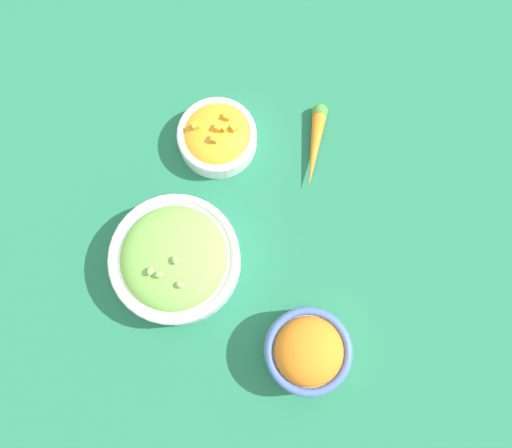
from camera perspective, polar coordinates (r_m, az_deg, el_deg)
The scene contains 5 objects.
ground_plane at distance 0.78m, azimuth 0.00°, elevation -0.48°, with size 3.00×3.00×0.00m, color #23704C.
bowl_lettuce at distance 0.74m, azimuth -9.24°, elevation -3.95°, with size 0.19×0.19×0.08m.
bowl_carrots at distance 0.72m, azimuth 5.92°, elevation -14.22°, with size 0.12×0.12×0.09m.
bowl_squash at distance 0.80m, azimuth -4.48°, elevation 9.96°, with size 0.13×0.13×0.06m.
loose_carrot at distance 0.81m, azimuth 6.81°, elevation 9.23°, with size 0.13×0.08×0.03m.
Camera 1 is at (0.16, -0.04, 0.76)m, focal length 35.00 mm.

